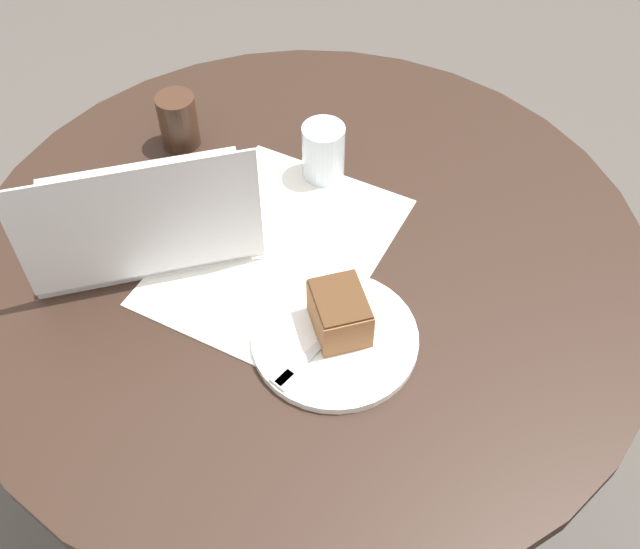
% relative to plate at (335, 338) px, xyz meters
% --- Properties ---
extents(ground_plane, '(12.00, 12.00, 0.00)m').
position_rel_plate_xyz_m(ground_plane, '(0.16, 0.07, -0.76)').
color(ground_plane, '#4C4742').
extents(dining_table, '(1.05, 1.05, 0.76)m').
position_rel_plate_xyz_m(dining_table, '(0.16, 0.07, -0.15)').
color(dining_table, black).
rests_on(dining_table, ground_plane).
extents(paper_document, '(0.46, 0.40, 0.00)m').
position_rel_plate_xyz_m(paper_document, '(0.15, 0.11, -0.00)').
color(paper_document, white).
rests_on(paper_document, dining_table).
extents(plate, '(0.23, 0.23, 0.01)m').
position_rel_plate_xyz_m(plate, '(0.00, 0.00, 0.00)').
color(plate, white).
rests_on(plate, dining_table).
extents(cake_slice, '(0.11, 0.10, 0.07)m').
position_rel_plate_xyz_m(cake_slice, '(0.02, -0.00, 0.04)').
color(cake_slice, brown).
rests_on(cake_slice, plate).
extents(fork, '(0.16, 0.11, 0.00)m').
position_rel_plate_xyz_m(fork, '(-0.03, 0.03, 0.01)').
color(fork, silver).
rests_on(fork, plate).
extents(coffee_glass, '(0.06, 0.06, 0.09)m').
position_rel_plate_xyz_m(coffee_glass, '(0.37, 0.32, 0.04)').
color(coffee_glass, '#3D2619').
rests_on(coffee_glass, dining_table).
extents(water_glass, '(0.07, 0.07, 0.10)m').
position_rel_plate_xyz_m(water_glass, '(0.33, 0.07, 0.04)').
color(water_glass, silver).
rests_on(water_glass, dining_table).
extents(laptop, '(0.36, 0.40, 0.22)m').
position_rel_plate_xyz_m(laptop, '(0.15, 0.31, 0.03)').
color(laptop, silver).
rests_on(laptop, dining_table).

